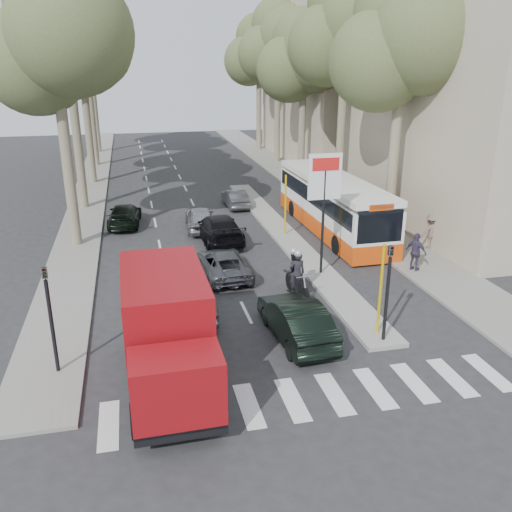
{
  "coord_description": "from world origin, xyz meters",
  "views": [
    {
      "loc": [
        -4.87,
        -16.84,
        9.32
      ],
      "look_at": [
        -0.05,
        3.94,
        1.6
      ],
      "focal_mm": 38.0,
      "sensor_mm": 36.0,
      "label": 1
    }
  ],
  "objects_px": {
    "red_truck": "(167,330)",
    "motorcycle": "(295,273)",
    "silver_hatchback": "(195,299)",
    "dark_hatchback": "(296,320)",
    "city_bus": "(333,203)"
  },
  "relations": [
    {
      "from": "red_truck",
      "to": "city_bus",
      "type": "distance_m",
      "value": 17.26
    },
    {
      "from": "silver_hatchback",
      "to": "red_truck",
      "type": "bearing_deg",
      "value": 74.02
    },
    {
      "from": "dark_hatchback",
      "to": "red_truck",
      "type": "distance_m",
      "value": 5.04
    },
    {
      "from": "silver_hatchback",
      "to": "dark_hatchback",
      "type": "height_order",
      "value": "dark_hatchback"
    },
    {
      "from": "silver_hatchback",
      "to": "city_bus",
      "type": "height_order",
      "value": "city_bus"
    },
    {
      "from": "silver_hatchback",
      "to": "motorcycle",
      "type": "distance_m",
      "value": 4.46
    },
    {
      "from": "dark_hatchback",
      "to": "red_truck",
      "type": "xyz_separation_m",
      "value": [
        -4.58,
        -1.81,
        1.06
      ]
    },
    {
      "from": "motorcycle",
      "to": "dark_hatchback",
      "type": "bearing_deg",
      "value": -111.43
    },
    {
      "from": "dark_hatchback",
      "to": "motorcycle",
      "type": "xyz_separation_m",
      "value": [
        1.1,
        3.73,
        0.21
      ]
    },
    {
      "from": "red_truck",
      "to": "city_bus",
      "type": "bearing_deg",
      "value": 52.13
    },
    {
      "from": "city_bus",
      "to": "motorcycle",
      "type": "xyz_separation_m",
      "value": [
        -4.72,
        -8.23,
        -0.72
      ]
    },
    {
      "from": "red_truck",
      "to": "motorcycle",
      "type": "height_order",
      "value": "red_truck"
    },
    {
      "from": "motorcycle",
      "to": "red_truck",
      "type": "bearing_deg",
      "value": -140.66
    },
    {
      "from": "motorcycle",
      "to": "city_bus",
      "type": "bearing_deg",
      "value": 55.17
    },
    {
      "from": "silver_hatchback",
      "to": "city_bus",
      "type": "relative_size",
      "value": 0.32
    }
  ]
}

